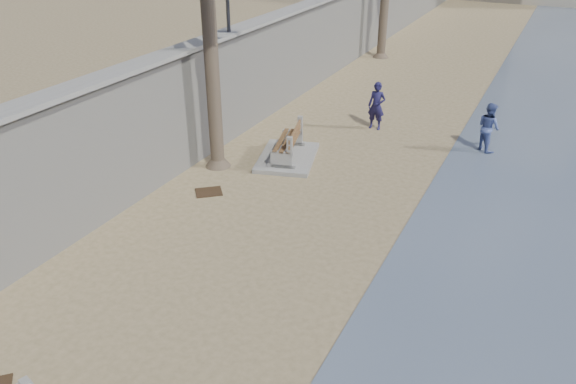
% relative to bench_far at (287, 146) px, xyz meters
% --- Properties ---
extents(seawall, '(0.45, 70.00, 3.50)m').
position_rel_bench_far_xyz_m(seawall, '(-2.65, 8.92, 1.29)').
color(seawall, gray).
rests_on(seawall, ground_plane).
extents(bench_far, '(2.30, 2.86, 1.04)m').
position_rel_bench_far_xyz_m(bench_far, '(0.00, 0.00, 0.00)').
color(bench_far, gray).
rests_on(bench_far, ground_plane).
extents(person_a, '(0.71, 0.48, 1.96)m').
position_rel_bench_far_xyz_m(person_a, '(1.64, 3.87, 0.52)').
color(person_a, '#19163D').
rests_on(person_a, ground_plane).
extents(person_b, '(1.09, 1.08, 1.79)m').
position_rel_bench_far_xyz_m(person_b, '(5.55, 3.60, 0.44)').
color(person_b, '#495998').
rests_on(person_b, ground_plane).
extents(debris_c, '(0.94, 0.92, 0.03)m').
position_rel_bench_far_xyz_m(debris_c, '(-0.98, -3.04, -0.44)').
color(debris_c, '#382616').
rests_on(debris_c, ground_plane).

